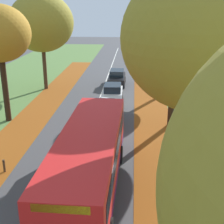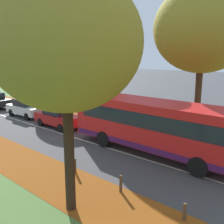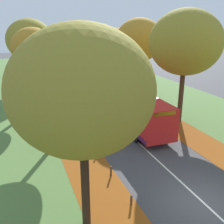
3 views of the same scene
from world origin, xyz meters
The scene contains 22 objects.
ground_plane centered at (0.00, 0.00, 0.00)m, with size 160.00×160.00×0.00m, color #424244.
grass_verge_left centered at (-9.20, 20.00, 0.00)m, with size 12.00×90.00×0.01m, color #517538.
leaf_litter_left centered at (-4.60, 14.00, 0.01)m, with size 2.80×60.00×0.00m, color #8C4714.
grass_verge_right centered at (9.20, 20.00, 0.00)m, with size 12.00×90.00×0.01m, color #517538.
leaf_litter_right centered at (4.60, 14.00, 0.01)m, with size 2.80×60.00×0.00m, color #8C4714.
road_centre_line centered at (0.00, 20.00, 0.00)m, with size 0.12×80.00×0.01m, color silver.
tree_left_nearest centered at (-5.98, 0.65, 6.24)m, with size 5.67×5.67×8.81m.
tree_left_near centered at (-5.64, 10.20, 5.88)m, with size 5.03×5.03×8.16m.
tree_left_mid centered at (-6.23, 19.79, 6.34)m, with size 4.39×4.39×8.36m.
tree_left_far centered at (-5.87, 28.99, 6.54)m, with size 6.19×6.19×9.34m.
tree_right_near centered at (5.63, 10.47, 7.13)m, with size 6.22×6.22×9.95m.
tree_right_mid centered at (5.79, 19.60, 6.83)m, with size 5.52×5.52×9.34m.
tree_right_far centered at (6.30, 28.06, 6.05)m, with size 4.40×4.40×8.06m.
bollard_second centered at (-3.53, 1.15, 0.28)m, with size 0.12×0.12×0.56m, color #4C3823.
bollard_third centered at (-3.58, 3.96, 0.33)m, with size 0.12×0.12×0.67m, color #4C3823.
bollard_fourth centered at (-3.55, 6.77, 0.31)m, with size 0.12×0.12×0.62m, color #4C3823.
bollard_fifth centered at (-3.54, 9.58, 0.37)m, with size 0.12×0.12×0.74m, color #4C3823.
bollard_sixth centered at (-3.56, 12.38, 0.35)m, with size 0.12×0.12×0.70m, color #4C3823.
bus centered at (1.16, 10.97, 1.70)m, with size 2.82×10.45×2.98m.
car_red_lead centered at (0.98, 19.60, 0.81)m, with size 1.82×4.22×1.62m.
car_white_following centered at (1.28, 24.74, 0.81)m, with size 1.86×4.24×1.62m.
car_black_third_in_line centered at (1.31, 30.98, 0.81)m, with size 1.79×4.21×1.62m.
Camera 3 is at (-8.31, -8.81, 8.69)m, focal length 42.00 mm.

